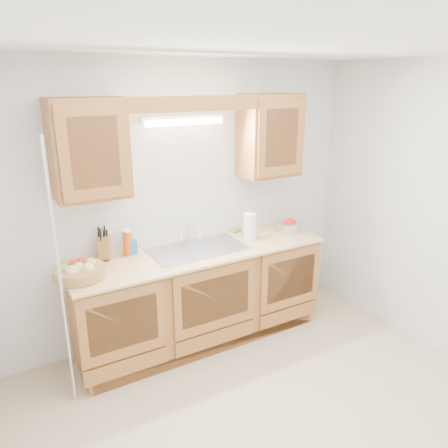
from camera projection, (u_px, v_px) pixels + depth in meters
room at (284, 259)px, 2.74m from camera, size 3.52×3.50×2.50m
base_cabinets at (199, 296)px, 3.98m from camera, size 2.20×0.60×0.86m
countertop at (199, 252)px, 3.83m from camera, size 2.30×0.63×0.04m
upper_cabinet_left at (89, 149)px, 3.26m from camera, size 0.55×0.33×0.75m
upper_cabinet_right at (270, 136)px, 4.05m from camera, size 0.55×0.33×0.75m
valance at (196, 103)px, 3.43m from camera, size 2.20×0.05×0.12m
fluorescent_fixture at (184, 120)px, 3.66m from camera, size 0.76×0.08×0.08m
sink at (198, 257)px, 3.86m from camera, size 0.84×0.46×0.36m
wire_shelf_pole at (60, 281)px, 3.01m from camera, size 0.03×0.03×2.00m
outlet_plate at (268, 200)px, 4.45m from camera, size 0.08×0.01×0.12m
fruit_basket at (79, 271)px, 3.28m from camera, size 0.49×0.49×0.12m
knife_block at (104, 247)px, 3.61m from camera, size 0.15×0.18×0.28m
orange_canister at (127, 242)px, 3.68m from camera, size 0.08×0.08×0.23m
soap_bottle at (131, 244)px, 3.71m from camera, size 0.09×0.09×0.18m
sponge at (236, 231)px, 4.28m from camera, size 0.12×0.10×0.02m
paper_towel at (250, 227)px, 4.05m from camera, size 0.14×0.14×0.29m
apple_bowl at (288, 226)px, 4.28m from camera, size 0.30×0.30×0.13m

